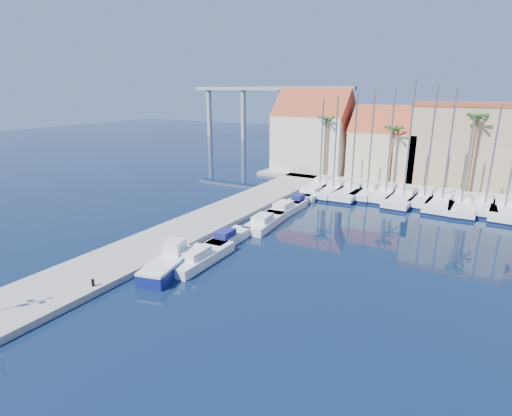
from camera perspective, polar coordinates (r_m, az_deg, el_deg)
The scene contains 30 objects.
ground at distance 26.61m, azimuth -12.19°, elevation -14.75°, with size 260.00×260.00×0.00m, color black.
quay_west at distance 41.15m, azimuth -8.91°, elevation -2.68°, with size 6.00×77.00×0.50m, color gray.
shore_north at distance 66.04m, azimuth 24.63°, elevation 3.31°, with size 54.00×16.00×0.50m, color gray.
bollard at distance 30.44m, azimuth -22.27°, elevation -9.86°, with size 0.21×0.21×0.52m, color black.
fishing_boat at distance 32.14m, azimuth -12.27°, elevation -7.61°, with size 3.50×6.43×2.14m.
motorboat_west_0 at distance 33.27m, azimuth -8.00°, elevation -6.91°, with size 2.39×6.98×1.40m.
motorboat_west_1 at distance 37.04m, azimuth -4.02°, elevation -4.29°, with size 2.00×5.61×1.40m.
motorboat_west_2 at distance 41.40m, azimuth 1.25°, elevation -1.98°, with size 2.74×6.94×1.40m.
motorboat_west_3 at distance 46.18m, azimuth 4.24°, elevation -0.05°, with size 2.30×7.03×1.40m.
motorboat_west_4 at distance 49.58m, azimuth 6.24°, elevation 1.06°, with size 1.98×5.20×1.40m.
motorboat_west_5 at distance 53.90m, azimuth 8.35°, elevation 2.24°, with size 2.36×7.31×1.40m.
motorboat_west_6 at distance 58.74m, azimuth 10.68°, elevation 3.32°, with size 2.57×6.77×1.40m.
sailboat_0 at distance 57.71m, azimuth 9.27°, elevation 3.22°, with size 3.28×10.39×12.58m.
sailboat_1 at distance 56.23m, azimuth 11.22°, elevation 2.76°, with size 3.79×11.25×12.78m.
sailboat_2 at distance 55.84m, azimuth 13.61°, elevation 2.52°, with size 3.29×11.61×13.26m.
sailboat_3 at distance 55.88m, azimuth 15.76°, elevation 2.40°, with size 2.74×9.66×13.59m.
sailboat_4 at distance 55.40m, azimuth 18.16°, elevation 2.08°, with size 2.76×9.45×13.70m.
sailboat_5 at distance 54.39m, azimuth 20.44°, elevation 1.58°, with size 3.40×11.55×14.92m.
sailboat_6 at distance 54.63m, azimuth 23.02°, elevation 1.41°, with size 3.04×8.95×14.27m.
sailboat_7 at distance 54.24m, azimuth 25.12°, elevation 0.99°, with size 3.36×11.62×13.73m.
sailboat_8 at distance 53.55m, azimuth 27.24°, elevation 0.51°, with size 3.49×10.75×11.11m.
sailboat_9 at distance 54.38m, azimuth 29.85°, elevation 0.41°, with size 2.87×8.84×12.16m.
sailboat_10 at distance 54.12m, azimuth 31.98°, elevation -0.02°, with size 3.36×11.07×12.28m.
building_0 at distance 68.85m, azimuth 8.25°, elevation 10.43°, with size 12.30×9.00×13.50m.
building_1 at distance 65.43m, azimuth 18.06°, elevation 8.40°, with size 10.30×8.00×11.00m.
building_2 at distance 64.88m, azimuth 27.91°, elevation 8.10°, with size 14.20×10.20×11.50m.
palm_0 at distance 62.53m, azimuth 10.02°, elevation 12.10°, with size 2.60×2.60×10.15m.
palm_1 at distance 59.85m, azimuth 19.10°, elevation 10.36°, with size 2.60×2.60×9.15m.
palm_2 at distance 58.53m, azimuth 29.04°, elevation 10.96°, with size 2.60×2.60×11.15m.
viaduct at distance 112.76m, azimuth 1.24°, elevation 14.80°, with size 48.00×2.20×14.45m.
Camera 1 is at (15.91, -16.39, 13.65)m, focal length 28.00 mm.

